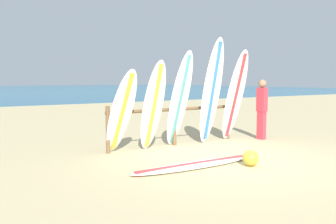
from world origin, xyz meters
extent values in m
plane|color=#CCB784|center=(0.00, 0.00, 0.00)|extent=(120.00, 120.00, 0.00)
cylinder|color=brown|center=(-1.72, 2.07, 0.52)|extent=(0.09, 0.09, 1.04)
cylinder|color=brown|center=(0.05, 2.07, 0.52)|extent=(0.09, 0.09, 1.04)
cylinder|color=brown|center=(1.82, 2.07, 0.52)|extent=(0.09, 0.09, 1.04)
cylinder|color=brown|center=(0.05, 2.07, 0.89)|extent=(3.64, 0.08, 0.08)
ellipsoid|color=white|center=(-1.52, 1.78, 0.93)|extent=(0.69, 0.99, 1.85)
cube|color=gold|center=(-1.52, 1.78, 0.93)|extent=(0.22, 0.87, 1.71)
ellipsoid|color=silver|center=(-0.75, 1.75, 1.03)|extent=(0.66, 0.73, 2.06)
cube|color=gold|center=(-0.75, 1.75, 1.03)|extent=(0.19, 0.63, 1.90)
ellipsoid|color=white|center=(0.01, 1.80, 1.15)|extent=(0.51, 0.86, 2.29)
cube|color=teal|center=(0.01, 1.80, 1.15)|extent=(0.10, 0.81, 2.12)
ellipsoid|color=white|center=(0.90, 1.68, 1.32)|extent=(0.61, 0.67, 2.65)
cube|color=#3372B2|center=(0.90, 1.68, 1.32)|extent=(0.14, 0.61, 2.44)
ellipsoid|color=white|center=(1.69, 1.68, 1.19)|extent=(0.60, 0.93, 2.38)
cube|color=#B73338|center=(1.69, 1.68, 1.19)|extent=(0.19, 0.82, 2.20)
ellipsoid|color=white|center=(-0.87, 0.06, 0.04)|extent=(2.68, 0.53, 0.07)
cube|color=#B73338|center=(-0.87, 0.06, 0.04)|extent=(2.46, 0.12, 0.08)
cube|color=#D8333F|center=(2.54, 1.53, 0.38)|extent=(0.15, 0.22, 0.76)
cube|color=#D8333F|center=(2.54, 1.53, 1.09)|extent=(0.18, 0.27, 0.64)
sphere|color=#997051|center=(2.54, 1.53, 1.52)|extent=(0.22, 0.22, 0.22)
sphere|color=gold|center=(0.05, -0.47, 0.15)|extent=(0.30, 0.30, 0.30)
camera|label=1|loc=(-4.81, -5.11, 1.62)|focal=37.89mm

